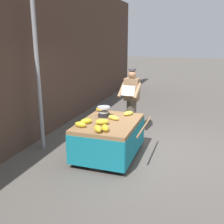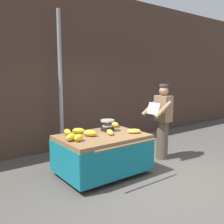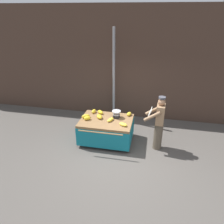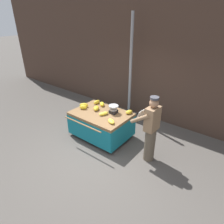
# 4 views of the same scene
# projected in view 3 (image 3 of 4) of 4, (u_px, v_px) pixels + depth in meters

# --- Properties ---
(ground_plane) EXTENTS (60.00, 60.00, 0.00)m
(ground_plane) POSITION_uv_depth(u_px,v_px,m) (120.00, 157.00, 6.15)
(ground_plane) COLOR #514C47
(back_wall) EXTENTS (16.00, 0.24, 4.11)m
(back_wall) POSITION_uv_depth(u_px,v_px,m) (134.00, 65.00, 7.76)
(back_wall) COLOR #473328
(back_wall) RESTS_ON ground
(street_pole) EXTENTS (0.09, 0.09, 3.40)m
(street_pole) POSITION_uv_depth(u_px,v_px,m) (114.00, 77.00, 7.62)
(street_pole) COLOR gray
(street_pole) RESTS_ON ground
(banana_cart) EXTENTS (1.65, 1.37, 0.78)m
(banana_cart) POSITION_uv_depth(u_px,v_px,m) (106.00, 126.00, 6.69)
(banana_cart) COLOR olive
(banana_cart) RESTS_ON ground
(weighing_scale) EXTENTS (0.28, 0.28, 0.23)m
(weighing_scale) POSITION_uv_depth(u_px,v_px,m) (116.00, 114.00, 6.69)
(weighing_scale) COLOR black
(weighing_scale) RESTS_ON banana_cart
(banana_bunch_0) EXTENTS (0.27, 0.27, 0.11)m
(banana_bunch_0) POSITION_uv_depth(u_px,v_px,m) (100.00, 112.00, 6.97)
(banana_bunch_0) COLOR gold
(banana_bunch_0) RESTS_ON banana_cart
(banana_bunch_1) EXTENTS (0.19, 0.25, 0.11)m
(banana_bunch_1) POSITION_uv_depth(u_px,v_px,m) (129.00, 114.00, 6.85)
(banana_bunch_1) COLOR gold
(banana_bunch_1) RESTS_ON banana_cart
(banana_bunch_2) EXTENTS (0.29, 0.25, 0.13)m
(banana_bunch_2) POSITION_uv_depth(u_px,v_px,m) (86.00, 116.00, 6.68)
(banana_bunch_2) COLOR gold
(banana_bunch_2) RESTS_ON banana_cart
(banana_bunch_3) EXTENTS (0.30, 0.25, 0.09)m
(banana_bunch_3) POSITION_uv_depth(u_px,v_px,m) (123.00, 124.00, 6.24)
(banana_bunch_3) COLOR yellow
(banana_bunch_3) RESTS_ON banana_cart
(banana_bunch_4) EXTENTS (0.28, 0.31, 0.12)m
(banana_bunch_4) POSITION_uv_depth(u_px,v_px,m) (99.00, 117.00, 6.67)
(banana_bunch_4) COLOR gold
(banana_bunch_4) RESTS_ON banana_cart
(banana_bunch_5) EXTENTS (0.13, 0.25, 0.11)m
(banana_bunch_5) POSITION_uv_depth(u_px,v_px,m) (94.00, 111.00, 7.03)
(banana_bunch_5) COLOR gold
(banana_bunch_5) RESTS_ON banana_cart
(banana_bunch_6) EXTENTS (0.22, 0.30, 0.09)m
(banana_bunch_6) POSITION_uv_depth(u_px,v_px,m) (110.00, 120.00, 6.50)
(banana_bunch_6) COLOR yellow
(banana_bunch_6) RESTS_ON banana_cart
(banana_bunch_7) EXTENTS (0.25, 0.22, 0.13)m
(banana_bunch_7) POSITION_uv_depth(u_px,v_px,m) (87.00, 118.00, 6.56)
(banana_bunch_7) COLOR gold
(banana_bunch_7) RESTS_ON banana_cart
(vendor_person) EXTENTS (0.60, 0.54, 1.71)m
(vendor_person) POSITION_uv_depth(u_px,v_px,m) (159.00, 123.00, 6.20)
(vendor_person) COLOR brown
(vendor_person) RESTS_ON ground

